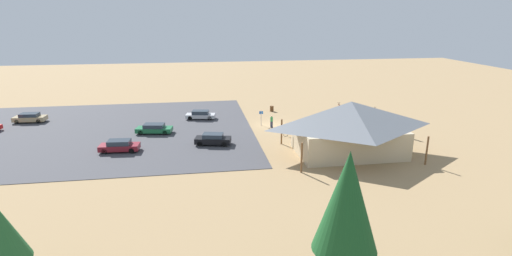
{
  "coord_description": "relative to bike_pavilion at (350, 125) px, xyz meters",
  "views": [
    {
      "loc": [
        10.91,
        53.41,
        15.41
      ],
      "look_at": [
        3.21,
        5.1,
        1.2
      ],
      "focal_mm": 27.52,
      "sensor_mm": 36.0,
      "label": 1
    }
  ],
  "objects": [
    {
      "name": "visitor_near_lot",
      "position": [
        6.6,
        -11.93,
        -2.47
      ],
      "size": [
        0.36,
        0.37,
        1.78
      ],
      "color": "#2D3347",
      "rests_on": "ground"
    },
    {
      "name": "lot_sign",
      "position": [
        7.86,
        -13.3,
        -2.0
      ],
      "size": [
        0.56,
        0.08,
        2.2
      ],
      "color": "#99999E",
      "rests_on": "ground"
    },
    {
      "name": "trash_bin",
      "position": [
        4.68,
        -21.43,
        -2.96
      ],
      "size": [
        0.6,
        0.6,
        0.9
      ],
      "primitive_type": "cylinder",
      "color": "brown",
      "rests_on": "ground"
    },
    {
      "name": "bicycle_teal_lone_west",
      "position": [
        -5.17,
        -16.54,
        -3.07
      ],
      "size": [
        1.35,
        1.17,
        0.73
      ],
      "color": "black",
      "rests_on": "ground"
    },
    {
      "name": "bicycle_orange_edge_south",
      "position": [
        -1.93,
        -11.01,
        -3.05
      ],
      "size": [
        1.36,
        1.07,
        0.78
      ],
      "color": "black",
      "rests_on": "ground"
    },
    {
      "name": "parking_lot_asphalt",
      "position": [
        29.75,
        -13.79,
        -3.39
      ],
      "size": [
        40.49,
        33.97,
        0.05
      ],
      "primitive_type": "cube",
      "color": "#424247",
      "rests_on": "ground"
    },
    {
      "name": "ground",
      "position": [
        6.25,
        -13.09,
        -3.41
      ],
      "size": [
        160.0,
        160.0,
        0.0
      ],
      "primitive_type": "plane",
      "color": "#9E7F56",
      "rests_on": "ground"
    },
    {
      "name": "bicycle_black_yard_center",
      "position": [
        -8.91,
        -21.26,
        -3.04
      ],
      "size": [
        0.62,
        1.71,
        0.79
      ],
      "color": "black",
      "rests_on": "ground"
    },
    {
      "name": "bicycle_red_lone_east",
      "position": [
        -7.32,
        -22.35,
        -3.07
      ],
      "size": [
        0.48,
        1.68,
        0.79
      ],
      "color": "black",
      "rests_on": "ground"
    },
    {
      "name": "bicycle_white_near_sign",
      "position": [
        1.69,
        -9.99,
        -3.06
      ],
      "size": [
        1.05,
        1.44,
        0.81
      ],
      "color": "black",
      "rests_on": "ground"
    },
    {
      "name": "bicycle_purple_by_bin",
      "position": [
        -11.79,
        -18.07,
        -3.02
      ],
      "size": [
        0.87,
        1.51,
        0.84
      ],
      "color": "black",
      "rests_on": "ground"
    },
    {
      "name": "car_black_by_curb",
      "position": [
        15.18,
        -5.55,
        -2.67
      ],
      "size": [
        4.59,
        2.62,
        1.4
      ],
      "color": "black",
      "rests_on": "parking_lot_asphalt"
    },
    {
      "name": "car_maroon_aisle_side",
      "position": [
        26.05,
        -4.74,
        -2.68
      ],
      "size": [
        4.6,
        2.14,
        1.38
      ],
      "color": "maroon",
      "rests_on": "parking_lot_asphalt"
    },
    {
      "name": "bicycle_yellow_yard_right",
      "position": [
        5.06,
        -7.41,
        -3.07
      ],
      "size": [
        1.71,
        0.48,
        0.78
      ],
      "color": "black",
      "rests_on": "ground"
    },
    {
      "name": "pine_center",
      "position": [
        9.26,
        22.12,
        2.26
      ],
      "size": [
        3.64,
        3.64,
        8.59
      ],
      "color": "brown",
      "rests_on": "ground"
    },
    {
      "name": "car_tan_mid_lot",
      "position": [
        41.36,
        -20.24,
        -2.68
      ],
      "size": [
        4.53,
        2.1,
        1.36
      ],
      "color": "tan",
      "rests_on": "parking_lot_asphalt"
    },
    {
      "name": "visitor_by_pavilion",
      "position": [
        -9.96,
        -4.4,
        -2.48
      ],
      "size": [
        0.39,
        0.4,
        1.78
      ],
      "color": "#2D3347",
      "rests_on": "ground"
    },
    {
      "name": "car_green_inner_stall",
      "position": [
        22.7,
        -11.57,
        -2.71
      ],
      "size": [
        4.95,
        2.6,
        1.3
      ],
      "color": "#1E6B3D",
      "rests_on": "parking_lot_asphalt"
    },
    {
      "name": "bike_pavilion",
      "position": [
        0.0,
        0.0,
        0.0
      ],
      "size": [
        13.99,
        9.52,
        6.12
      ],
      "color": "#C6B28E",
      "rests_on": "ground"
    },
    {
      "name": "car_silver_second_row",
      "position": [
        16.4,
        -18.12,
        -2.71
      ],
      "size": [
        4.61,
        2.46,
        1.32
      ],
      "color": "#BCBCC1",
      "rests_on": "parking_lot_asphalt"
    }
  ]
}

